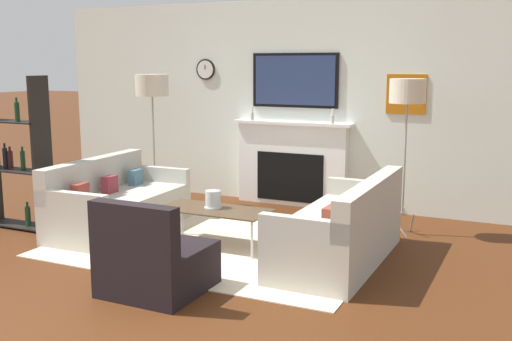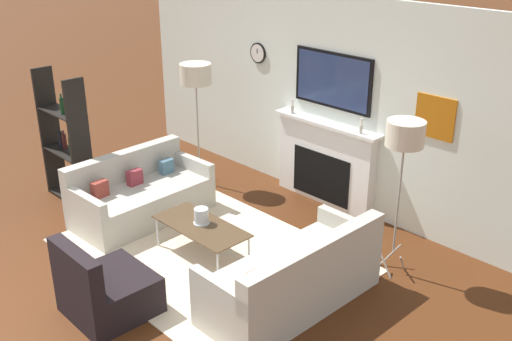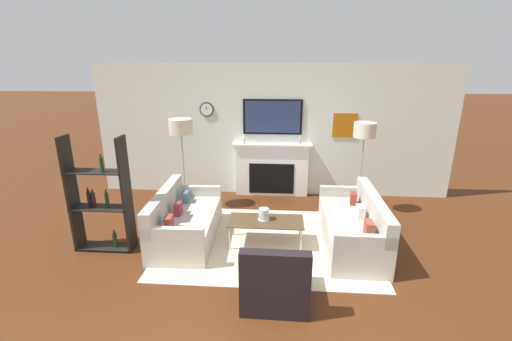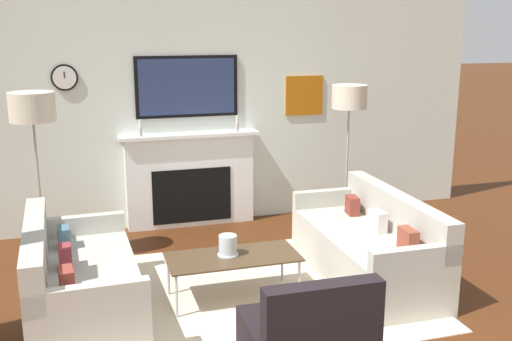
# 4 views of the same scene
# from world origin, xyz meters

# --- Properties ---
(fireplace_wall) EXTENTS (7.32, 0.28, 2.70)m
(fireplace_wall) POSITION_xyz_m (0.00, 4.38, 1.23)
(fireplace_wall) COLOR silver
(fireplace_wall) RESTS_ON ground_plane
(area_rug) EXTENTS (3.25, 2.38, 0.01)m
(area_rug) POSITION_xyz_m (0.00, 2.25, 0.01)
(area_rug) COLOR beige
(area_rug) RESTS_ON ground_plane
(couch_left) EXTENTS (0.91, 1.74, 0.81)m
(couch_left) POSITION_xyz_m (-1.32, 2.25, 0.28)
(couch_left) COLOR #B5B1A4
(couch_left) RESTS_ON ground_plane
(couch_right) EXTENTS (0.81, 1.87, 0.81)m
(couch_right) POSITION_xyz_m (1.32, 2.25, 0.30)
(couch_right) COLOR #B5B1A4
(couch_right) RESTS_ON ground_plane
(armchair) EXTENTS (0.78, 0.77, 0.81)m
(armchair) POSITION_xyz_m (0.15, 0.86, 0.26)
(armchair) COLOR black
(armchair) RESTS_ON ground_plane
(coffee_table) EXTENTS (1.14, 0.53, 0.40)m
(coffee_table) POSITION_xyz_m (-0.02, 2.19, 0.37)
(coffee_table) COLOR #4C3823
(coffee_table) RESTS_ON ground_plane
(hurricane_candle) EXTENTS (0.18, 0.18, 0.18)m
(hurricane_candle) POSITION_xyz_m (-0.06, 2.22, 0.48)
(hurricane_candle) COLOR silver
(hurricane_candle) RESTS_ON coffee_table
(floor_lamp_left) EXTENTS (0.43, 0.43, 1.74)m
(floor_lamp_left) POSITION_xyz_m (-1.64, 3.47, 1.57)
(floor_lamp_left) COLOR #9E998E
(floor_lamp_left) RESTS_ON ground_plane
(floor_lamp_right) EXTENTS (0.39, 0.39, 1.72)m
(floor_lamp_right) POSITION_xyz_m (1.64, 3.47, 1.55)
(floor_lamp_right) COLOR #9E998E
(floor_lamp_right) RESTS_ON ground_plane
(shelf_unit) EXTENTS (0.86, 0.28, 1.74)m
(shelf_unit) POSITION_xyz_m (-2.44, 1.88, 0.81)
(shelf_unit) COLOR black
(shelf_unit) RESTS_ON ground_plane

